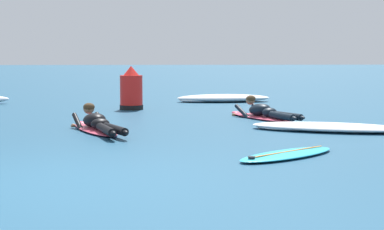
{
  "coord_description": "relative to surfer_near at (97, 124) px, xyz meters",
  "views": [
    {
      "loc": [
        1.11,
        -6.78,
        1.43
      ],
      "look_at": [
        1.93,
        5.81,
        0.15
      ],
      "focal_mm": 57.08,
      "sensor_mm": 36.0,
      "label": 1
    }
  ],
  "objects": [
    {
      "name": "ground_plane",
      "position": [
        -0.09,
        5.61,
        -0.14
      ],
      "size": [
        120.0,
        120.0,
        0.0
      ],
      "primitive_type": "plane",
      "color": "navy"
    },
    {
      "name": "surfer_near",
      "position": [
        0.0,
        0.0,
        0.0
      ],
      "size": [
        1.32,
        2.6,
        0.54
      ],
      "color": "#E54C66",
      "rests_on": "ground"
    },
    {
      "name": "surfer_far",
      "position": [
        3.43,
        1.95,
        -0.0
      ],
      "size": [
        1.39,
        2.46,
        0.54
      ],
      "color": "#E54C66",
      "rests_on": "ground"
    },
    {
      "name": "drifting_surfboard",
      "position": [
        2.87,
        -2.91,
        -0.1
      ],
      "size": [
        1.79,
        1.57,
        0.16
      ],
      "color": "#2DB2D1",
      "rests_on": "ground"
    },
    {
      "name": "whitewater_mid_left",
      "position": [
        3.12,
        6.74,
        -0.03
      ],
      "size": [
        2.78,
        1.04,
        0.23
      ],
      "color": "white",
      "rests_on": "ground"
    },
    {
      "name": "whitewater_mid_right",
      "position": [
        4.28,
        -0.15,
        -0.07
      ],
      "size": [
        3.01,
        1.87,
        0.15
      ],
      "color": "white",
      "rests_on": "ground"
    },
    {
      "name": "channel_marker_buoy",
      "position": [
        0.48,
        4.43,
        0.31
      ],
      "size": [
        0.6,
        0.6,
        1.12
      ],
      "color": "red",
      "rests_on": "ground"
    }
  ]
}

